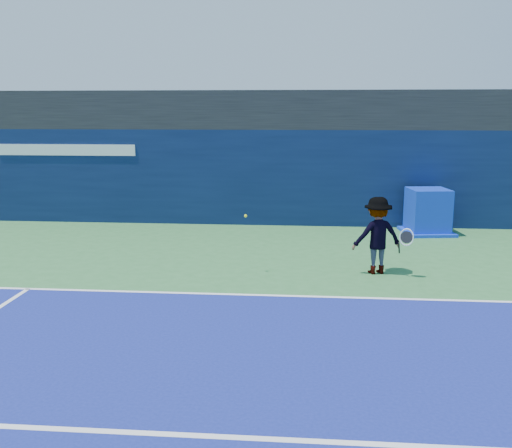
# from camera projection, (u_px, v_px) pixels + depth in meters

# --- Properties ---
(ground) EXTENTS (80.00, 80.00, 0.00)m
(ground) POSITION_uv_depth(u_px,v_px,m) (260.00, 361.00, 8.30)
(ground) COLOR #316E37
(ground) RESTS_ON ground
(baseline) EXTENTS (24.00, 0.10, 0.01)m
(baseline) POSITION_uv_depth(u_px,v_px,m) (272.00, 295.00, 11.23)
(baseline) COLOR white
(baseline) RESTS_ON ground
(service_line) EXTENTS (24.00, 0.10, 0.01)m
(service_line) POSITION_uv_depth(u_px,v_px,m) (246.00, 438.00, 6.34)
(service_line) COLOR white
(service_line) RESTS_ON ground
(stadium_band) EXTENTS (36.00, 3.00, 1.20)m
(stadium_band) POSITION_uv_depth(u_px,v_px,m) (287.00, 110.00, 18.83)
(stadium_band) COLOR black
(stadium_band) RESTS_ON back_wall_assembly
(back_wall_assembly) EXTENTS (36.00, 1.03, 3.00)m
(back_wall_assembly) POSITION_uv_depth(u_px,v_px,m) (286.00, 177.00, 18.26)
(back_wall_assembly) COLOR #0B183C
(back_wall_assembly) RESTS_ON ground
(equipment_cart) EXTENTS (1.56, 1.56, 1.33)m
(equipment_cart) POSITION_uv_depth(u_px,v_px,m) (428.00, 213.00, 16.85)
(equipment_cart) COLOR #0D2BBA
(equipment_cart) RESTS_ON ground
(tennis_player) EXTENTS (1.37, 0.91, 1.73)m
(tennis_player) POSITION_uv_depth(u_px,v_px,m) (377.00, 235.00, 12.66)
(tennis_player) COLOR silver
(tennis_player) RESTS_ON ground
(tennis_ball) EXTENTS (0.07, 0.07, 0.07)m
(tennis_ball) POSITION_uv_depth(u_px,v_px,m) (246.00, 216.00, 12.60)
(tennis_ball) COLOR #D2DF18
(tennis_ball) RESTS_ON ground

